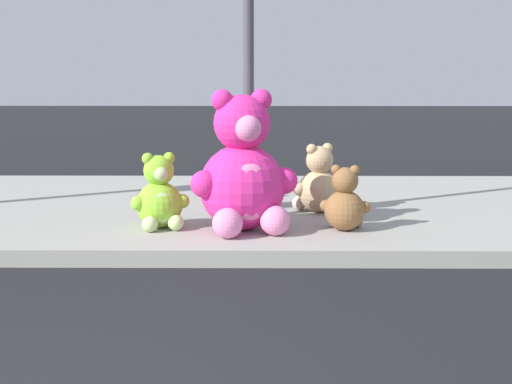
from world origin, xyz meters
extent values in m
cube|color=#9E9B93|center=(0.00, 5.20, 0.07)|extent=(28.00, 4.40, 0.15)
cylinder|color=#4C4C51|center=(1.00, 4.40, 1.75)|extent=(0.11, 0.11, 3.20)
sphere|color=#F22D93|center=(0.95, 3.85, 0.55)|extent=(0.81, 0.81, 0.81)
ellipsoid|color=pink|center=(1.03, 3.57, 0.55)|extent=(0.48, 0.29, 0.53)
sphere|color=#F22D93|center=(0.95, 3.85, 1.16)|extent=(0.53, 0.53, 0.53)
sphere|color=pink|center=(1.01, 3.63, 1.13)|extent=(0.24, 0.24, 0.24)
sphere|color=#F22D93|center=(1.13, 3.90, 1.37)|extent=(0.20, 0.20, 0.20)
sphere|color=#F22D93|center=(1.35, 3.86, 0.62)|extent=(0.25, 0.25, 0.25)
sphere|color=pink|center=(1.26, 3.58, 0.29)|extent=(0.28, 0.28, 0.28)
sphere|color=#F22D93|center=(0.77, 3.80, 1.37)|extent=(0.20, 0.20, 0.20)
sphere|color=#F22D93|center=(0.61, 3.65, 0.62)|extent=(0.25, 0.25, 0.25)
sphere|color=pink|center=(0.83, 3.46, 0.29)|extent=(0.28, 0.28, 0.28)
sphere|color=tan|center=(1.74, 4.72, 0.37)|extent=(0.45, 0.45, 0.45)
ellipsoid|color=beige|center=(1.66, 4.86, 0.37)|extent=(0.26, 0.21, 0.29)
sphere|color=tan|center=(1.74, 4.72, 0.71)|extent=(0.29, 0.29, 0.29)
sphere|color=beige|center=(1.67, 4.83, 0.69)|extent=(0.13, 0.13, 0.13)
sphere|color=tan|center=(1.65, 4.67, 0.82)|extent=(0.11, 0.11, 0.11)
sphere|color=tan|center=(1.53, 4.66, 0.41)|extent=(0.14, 0.14, 0.14)
sphere|color=beige|center=(1.54, 4.82, 0.23)|extent=(0.15, 0.15, 0.15)
sphere|color=tan|center=(1.83, 4.78, 0.82)|extent=(0.11, 0.11, 0.11)
sphere|color=tan|center=(1.89, 4.88, 0.41)|extent=(0.14, 0.14, 0.14)
sphere|color=beige|center=(1.74, 4.95, 0.23)|extent=(0.15, 0.15, 0.15)
sphere|color=#8CD133|center=(0.15, 3.92, 0.37)|extent=(0.44, 0.44, 0.44)
ellipsoid|color=#B8DE87|center=(0.20, 3.77, 0.37)|extent=(0.26, 0.16, 0.29)
sphere|color=#8CD133|center=(0.15, 3.92, 0.70)|extent=(0.29, 0.29, 0.29)
sphere|color=#B8DE87|center=(0.19, 3.81, 0.69)|extent=(0.13, 0.13, 0.13)
sphere|color=#8CD133|center=(0.25, 3.95, 0.82)|extent=(0.11, 0.11, 0.11)
sphere|color=#8CD133|center=(0.37, 3.93, 0.40)|extent=(0.14, 0.14, 0.14)
sphere|color=#B8DE87|center=(0.33, 3.78, 0.23)|extent=(0.15, 0.15, 0.15)
sphere|color=#8CD133|center=(0.06, 3.90, 0.82)|extent=(0.11, 0.11, 0.11)
sphere|color=#8CD133|center=(-0.03, 3.81, 0.40)|extent=(0.14, 0.14, 0.14)
sphere|color=#B8DE87|center=(0.09, 3.71, 0.23)|extent=(0.15, 0.15, 0.15)
sphere|color=olive|center=(1.91, 3.81, 0.34)|extent=(0.38, 0.38, 0.38)
ellipsoid|color=tan|center=(1.94, 3.94, 0.34)|extent=(0.22, 0.12, 0.25)
sphere|color=olive|center=(1.91, 3.81, 0.62)|extent=(0.25, 0.25, 0.25)
sphere|color=tan|center=(1.93, 3.91, 0.61)|extent=(0.11, 0.11, 0.11)
sphere|color=olive|center=(1.83, 3.83, 0.72)|extent=(0.10, 0.10, 0.10)
sphere|color=olive|center=(1.74, 3.89, 0.37)|extent=(0.12, 0.12, 0.12)
sphere|color=tan|center=(1.84, 3.99, 0.22)|extent=(0.13, 0.13, 0.13)
sphere|color=olive|center=(2.00, 3.79, 0.72)|extent=(0.10, 0.10, 0.10)
sphere|color=olive|center=(2.10, 3.82, 0.37)|extent=(0.12, 0.12, 0.12)
sphere|color=tan|center=(2.05, 3.95, 0.22)|extent=(0.13, 0.13, 0.13)
sphere|color=#B28CD8|center=(1.19, 5.01, 0.31)|extent=(0.32, 0.32, 0.32)
ellipsoid|color=silver|center=(1.11, 5.08, 0.31)|extent=(0.17, 0.18, 0.21)
sphere|color=#B28CD8|center=(1.19, 5.01, 0.55)|extent=(0.21, 0.21, 0.21)
sphere|color=silver|center=(1.12, 5.06, 0.53)|extent=(0.10, 0.10, 0.10)
sphere|color=#B28CD8|center=(1.15, 4.95, 0.63)|extent=(0.08, 0.08, 0.08)
sphere|color=#B28CD8|center=(1.07, 4.92, 0.33)|extent=(0.10, 0.10, 0.10)
sphere|color=silver|center=(1.03, 5.03, 0.20)|extent=(0.11, 0.11, 0.11)
sphere|color=#B28CD8|center=(1.24, 5.06, 0.63)|extent=(0.08, 0.08, 0.08)
sphere|color=#B28CD8|center=(1.26, 5.15, 0.33)|extent=(0.10, 0.10, 0.10)
sphere|color=silver|center=(1.14, 5.16, 0.20)|extent=(0.11, 0.11, 0.11)
sphere|color=red|center=(0.75, 5.44, 0.31)|extent=(0.31, 0.31, 0.31)
ellipsoid|color=#DB7B7B|center=(0.65, 5.39, 0.31)|extent=(0.14, 0.18, 0.20)
sphere|color=red|center=(0.75, 5.44, 0.54)|extent=(0.21, 0.21, 0.21)
sphere|color=#DB7B7B|center=(0.67, 5.40, 0.53)|extent=(0.09, 0.09, 0.09)
sphere|color=red|center=(0.79, 5.38, 0.62)|extent=(0.08, 0.08, 0.08)
sphere|color=red|center=(0.79, 5.29, 0.33)|extent=(0.10, 0.10, 0.10)
sphere|color=#DB7B7B|center=(0.67, 5.30, 0.20)|extent=(0.11, 0.11, 0.11)
sphere|color=red|center=(0.72, 5.51, 0.62)|extent=(0.08, 0.08, 0.08)
sphere|color=red|center=(0.65, 5.56, 0.33)|extent=(0.10, 0.10, 0.10)
sphere|color=#DB7B7B|center=(0.59, 5.46, 0.20)|extent=(0.11, 0.11, 0.11)
camera|label=1|loc=(1.13, -3.10, 1.67)|focal=52.53mm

